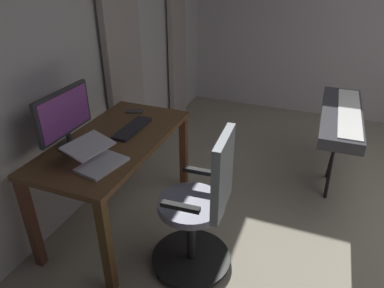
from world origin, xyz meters
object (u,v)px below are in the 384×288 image
laptop (97,158)px  computer_mouse (101,145)px  computer_keyboard (132,128)px  office_chair (201,211)px  desk (115,151)px  computer_monitor (64,116)px  piano_keyboard (341,117)px  cell_phone_face_up (134,111)px

laptop → computer_mouse: 0.22m
computer_keyboard → computer_mouse: (0.33, -0.06, 0.01)m
office_chair → laptop: bearing=97.7°
computer_keyboard → computer_mouse: 0.33m
office_chair → laptop: (0.13, -0.66, 0.33)m
office_chair → computer_keyboard: (-0.39, -0.70, 0.29)m
desk → computer_keyboard: size_ratio=3.20×
desk → computer_monitor: computer_monitor is taller
desk → computer_keyboard: (-0.18, 0.06, 0.12)m
computer_monitor → office_chair: bearing=90.1°
desk → office_chair: bearing=74.5°
computer_monitor → laptop: 0.39m
office_chair → computer_keyboard: 0.86m
piano_keyboard → cell_phone_face_up: bearing=-70.4°
computer_monitor → computer_keyboard: 0.53m
computer_keyboard → cell_phone_face_up: 0.34m
computer_monitor → cell_phone_face_up: 0.74m
office_chair → laptop: size_ratio=2.98×
computer_keyboard → cell_phone_face_up: bearing=-152.7°
computer_mouse → cell_phone_face_up: bearing=-171.1°
laptop → computer_mouse: laptop is taller
office_chair → laptop: 0.75m
piano_keyboard → computer_monitor: bearing=-54.3°
computer_monitor → piano_keyboard: computer_monitor is taller
computer_monitor → computer_mouse: 0.31m
computer_keyboard → piano_keyboard: piano_keyboard is taller
computer_mouse → office_chair: bearing=85.1°
office_chair → computer_monitor: computer_monitor is taller
computer_keyboard → computer_mouse: bearing=-10.1°
office_chair → cell_phone_face_up: bearing=47.8°
office_chair → piano_keyboard: (-1.31, 0.78, 0.24)m
computer_mouse → computer_keyboard: bearing=169.9°
computer_monitor → computer_keyboard: computer_monitor is taller
computer_monitor → piano_keyboard: (-1.31, 1.76, -0.27)m
computer_keyboard → computer_mouse: computer_mouse is taller
computer_keyboard → piano_keyboard: bearing=121.8°
desk → cell_phone_face_up: size_ratio=9.11×
desk → computer_monitor: 0.46m
laptop → cell_phone_face_up: laptop is taller
cell_phone_face_up → computer_monitor: bearing=-27.8°
office_chair → computer_keyboard: size_ratio=2.55×
laptop → computer_monitor: bearing=-101.3°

